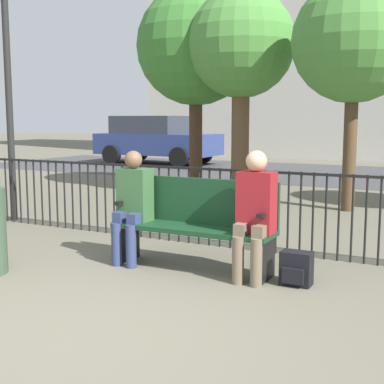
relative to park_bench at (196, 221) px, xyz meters
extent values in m
plane|color=#605B4C|center=(0.00, -1.89, -0.49)|extent=(80.00, 80.00, 0.00)
cube|color=#14381E|center=(0.00, -0.08, -0.07)|extent=(1.69, 0.45, 0.05)
cube|color=#14381E|center=(0.00, 0.12, 0.19)|extent=(1.69, 0.05, 0.47)
cube|color=black|center=(-0.79, -0.08, -0.29)|extent=(0.06, 0.38, 0.40)
cube|color=black|center=(0.79, -0.08, -0.29)|extent=(0.06, 0.38, 0.40)
cube|color=black|center=(-0.79, -0.08, 0.16)|extent=(0.06, 0.38, 0.04)
cube|color=black|center=(0.79, -0.08, 0.16)|extent=(0.06, 0.38, 0.04)
cylinder|color=navy|center=(-0.77, -0.30, -0.27)|extent=(0.11, 0.11, 0.45)
cylinder|color=navy|center=(-0.59, -0.30, -0.27)|extent=(0.11, 0.11, 0.45)
cube|color=navy|center=(-0.77, -0.20, 0.01)|extent=(0.11, 0.20, 0.12)
cube|color=navy|center=(-0.59, -0.20, 0.01)|extent=(0.11, 0.20, 0.12)
cube|color=#335B33|center=(-0.68, -0.08, 0.24)|extent=(0.34, 0.22, 0.56)
sphere|color=brown|center=(-0.68, -0.10, 0.61)|extent=(0.19, 0.19, 0.19)
cylinder|color=brown|center=(0.60, -0.30, -0.27)|extent=(0.11, 0.11, 0.45)
cylinder|color=brown|center=(0.78, -0.30, -0.27)|extent=(0.11, 0.11, 0.45)
cube|color=brown|center=(0.60, -0.20, 0.01)|extent=(0.11, 0.20, 0.12)
cube|color=brown|center=(0.78, -0.20, 0.01)|extent=(0.11, 0.20, 0.12)
cube|color=maroon|center=(0.69, -0.08, 0.25)|extent=(0.34, 0.22, 0.59)
sphere|color=tan|center=(0.69, -0.10, 0.64)|extent=(0.20, 0.20, 0.20)
cube|color=black|center=(1.09, -0.08, -0.33)|extent=(0.28, 0.17, 0.32)
cube|color=black|center=(1.09, -0.19, -0.38)|extent=(0.20, 0.04, 0.14)
cylinder|color=black|center=(-3.66, 0.95, -0.02)|extent=(0.02, 0.02, 0.95)
cylinder|color=black|center=(-3.52, 0.95, -0.02)|extent=(0.02, 0.02, 0.95)
cylinder|color=black|center=(-3.38, 0.95, -0.02)|extent=(0.02, 0.02, 0.95)
cylinder|color=black|center=(-3.24, 0.95, -0.02)|extent=(0.02, 0.02, 0.95)
cylinder|color=black|center=(-3.10, 0.95, -0.02)|extent=(0.02, 0.02, 0.95)
cylinder|color=black|center=(-2.96, 0.95, -0.02)|extent=(0.02, 0.02, 0.95)
cylinder|color=black|center=(-2.82, 0.95, -0.02)|extent=(0.02, 0.02, 0.95)
cylinder|color=black|center=(-2.68, 0.95, -0.02)|extent=(0.02, 0.02, 0.95)
cylinder|color=black|center=(-2.54, 0.95, -0.02)|extent=(0.02, 0.02, 0.95)
cylinder|color=black|center=(-2.40, 0.95, -0.02)|extent=(0.02, 0.02, 0.95)
cylinder|color=black|center=(-2.26, 0.95, -0.02)|extent=(0.02, 0.02, 0.95)
cylinder|color=black|center=(-2.12, 0.95, -0.02)|extent=(0.02, 0.02, 0.95)
cylinder|color=black|center=(-1.98, 0.95, -0.02)|extent=(0.02, 0.02, 0.95)
cylinder|color=black|center=(-1.84, 0.95, -0.02)|extent=(0.02, 0.02, 0.95)
cylinder|color=black|center=(-1.70, 0.95, -0.02)|extent=(0.02, 0.02, 0.95)
cylinder|color=black|center=(-1.56, 0.95, -0.02)|extent=(0.02, 0.02, 0.95)
cylinder|color=black|center=(-1.42, 0.95, -0.02)|extent=(0.02, 0.02, 0.95)
cylinder|color=black|center=(-1.28, 0.95, -0.02)|extent=(0.02, 0.02, 0.95)
cylinder|color=black|center=(-1.14, 0.95, -0.02)|extent=(0.02, 0.02, 0.95)
cylinder|color=black|center=(-1.00, 0.95, -0.02)|extent=(0.02, 0.02, 0.95)
cylinder|color=black|center=(-0.86, 0.95, -0.02)|extent=(0.02, 0.02, 0.95)
cylinder|color=black|center=(-0.72, 0.95, -0.02)|extent=(0.02, 0.02, 0.95)
cylinder|color=black|center=(-0.58, 0.95, -0.02)|extent=(0.02, 0.02, 0.95)
cylinder|color=black|center=(-0.44, 0.95, -0.02)|extent=(0.02, 0.02, 0.95)
cylinder|color=black|center=(-0.30, 0.95, -0.02)|extent=(0.02, 0.02, 0.95)
cylinder|color=black|center=(-0.16, 0.95, -0.02)|extent=(0.02, 0.02, 0.95)
cylinder|color=black|center=(-0.02, 0.95, -0.02)|extent=(0.02, 0.02, 0.95)
cylinder|color=black|center=(0.12, 0.95, -0.02)|extent=(0.02, 0.02, 0.95)
cylinder|color=black|center=(0.26, 0.95, -0.02)|extent=(0.02, 0.02, 0.95)
cylinder|color=black|center=(0.40, 0.95, -0.02)|extent=(0.02, 0.02, 0.95)
cylinder|color=black|center=(0.54, 0.95, -0.02)|extent=(0.02, 0.02, 0.95)
cylinder|color=black|center=(0.68, 0.95, -0.02)|extent=(0.02, 0.02, 0.95)
cylinder|color=black|center=(0.82, 0.95, -0.02)|extent=(0.02, 0.02, 0.95)
cylinder|color=black|center=(0.96, 0.95, -0.02)|extent=(0.02, 0.02, 0.95)
cylinder|color=black|center=(1.10, 0.95, -0.02)|extent=(0.02, 0.02, 0.95)
cylinder|color=black|center=(1.24, 0.95, -0.02)|extent=(0.02, 0.02, 0.95)
cylinder|color=black|center=(1.38, 0.95, -0.02)|extent=(0.02, 0.02, 0.95)
cylinder|color=black|center=(1.52, 0.95, -0.02)|extent=(0.02, 0.02, 0.95)
cylinder|color=black|center=(1.66, 0.95, -0.02)|extent=(0.02, 0.02, 0.95)
cube|color=black|center=(0.00, 0.95, 0.44)|extent=(9.00, 0.03, 0.03)
cylinder|color=#422D1E|center=(-2.78, 5.45, 0.69)|extent=(0.28, 0.28, 2.36)
sphere|color=#38752D|center=(-2.78, 5.45, 2.55)|extent=(2.48, 2.48, 2.48)
cylinder|color=#4C3823|center=(0.69, 4.26, 0.62)|extent=(0.22, 0.22, 2.22)
sphere|color=#478438|center=(0.69, 4.26, 2.28)|extent=(2.01, 2.01, 2.01)
cylinder|color=brown|center=(-1.54, 4.94, 0.70)|extent=(0.34, 0.34, 2.38)
sphere|color=#478438|center=(-1.54, 4.94, 2.45)|extent=(2.06, 2.06, 2.06)
cylinder|color=black|center=(-3.66, 1.09, 1.18)|extent=(0.10, 0.10, 3.34)
cube|color=#3D3D3F|center=(0.00, 10.11, -0.49)|extent=(24.00, 6.00, 0.01)
cube|color=navy|center=(-6.99, 10.86, 0.18)|extent=(4.20, 1.70, 0.70)
cube|color=#2D333D|center=(-7.31, 10.86, 0.83)|extent=(2.31, 1.56, 0.60)
cylinder|color=black|center=(-5.69, 9.99, -0.17)|extent=(0.64, 0.20, 0.64)
cylinder|color=black|center=(-5.69, 11.73, -0.17)|extent=(0.64, 0.20, 0.64)
cylinder|color=black|center=(-8.29, 9.99, -0.17)|extent=(0.64, 0.20, 0.64)
cylinder|color=black|center=(-8.29, 11.73, -0.17)|extent=(0.64, 0.20, 0.64)
camera|label=1|loc=(2.44, -4.78, 1.04)|focal=50.00mm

